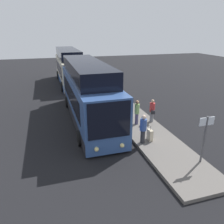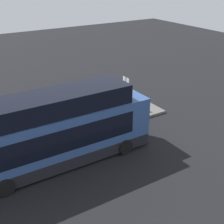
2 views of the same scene
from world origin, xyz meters
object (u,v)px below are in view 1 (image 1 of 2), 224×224
(bus_lead, at_px, (88,95))
(passenger_with_bags, at_px, (152,110))
(suitcase, at_px, (150,135))
(passenger_waiting, at_px, (143,128))
(passenger_boarding, at_px, (137,111))
(sign_post, at_px, (205,134))
(bus_second, at_px, (69,69))

(bus_lead, distance_m, passenger_with_bags, 4.74)
(suitcase, bearing_deg, passenger_waiting, -75.09)
(bus_lead, distance_m, passenger_boarding, 3.79)
(suitcase, distance_m, sign_post, 3.36)
(passenger_boarding, distance_m, passenger_with_bags, 1.21)
(passenger_with_bags, bearing_deg, suitcase, 77.39)
(passenger_with_bags, relative_size, suitcase, 1.80)
(bus_second, relative_size, passenger_boarding, 6.19)
(passenger_boarding, distance_m, suitcase, 2.52)
(passenger_waiting, height_order, sign_post, sign_post)
(bus_second, relative_size, passenger_waiting, 6.17)
(bus_second, relative_size, suitcase, 11.75)
(bus_second, relative_size, sign_post, 4.38)
(passenger_waiting, bearing_deg, passenger_boarding, -76.01)
(bus_lead, relative_size, passenger_with_bags, 6.75)
(bus_second, distance_m, passenger_waiting, 17.27)
(bus_lead, bearing_deg, bus_second, 180.00)
(passenger_with_bags, xyz_separation_m, sign_post, (5.33, 0.04, 0.67))
(passenger_boarding, relative_size, suitcase, 1.90)
(passenger_boarding, distance_m, sign_post, 5.41)
(bus_lead, relative_size, passenger_boarding, 6.41)
(passenger_waiting, height_order, passenger_with_bags, passenger_waiting)
(passenger_with_bags, bearing_deg, sign_post, 106.34)
(bus_lead, height_order, suitcase, bus_lead)
(passenger_boarding, height_order, passenger_with_bags, passenger_boarding)
(bus_second, distance_m, suitcase, 17.25)
(bus_lead, bearing_deg, suitcase, 29.91)
(bus_lead, bearing_deg, passenger_boarding, 51.51)
(suitcase, relative_size, sign_post, 0.37)
(passenger_waiting, distance_m, suitcase, 0.82)
(sign_post, bearing_deg, suitcase, -153.12)
(passenger_boarding, relative_size, passenger_with_bags, 1.05)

